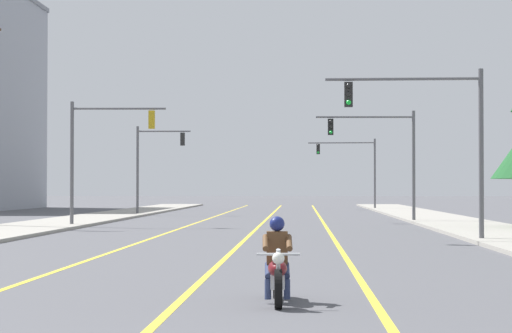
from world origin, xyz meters
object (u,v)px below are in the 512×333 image
motorcycle_with_rider (277,268)px  traffic_signal_near_right (435,126)px  traffic_signal_mid_left (152,157)px  traffic_signal_near_left (99,144)px  traffic_signal_mid_right (385,148)px  traffic_signal_far_right (355,162)px

motorcycle_with_rider → traffic_signal_near_right: 19.52m
motorcycle_with_rider → traffic_signal_mid_left: (-9.91, 50.45, 3.44)m
motorcycle_with_rider → traffic_signal_near_left: bearing=107.2°
motorcycle_with_rider → traffic_signal_mid_left: bearing=101.1°
traffic_signal_near_right → traffic_signal_mid_left: same height
traffic_signal_mid_right → traffic_signal_mid_left: 19.86m
traffic_signal_mid_left → traffic_signal_mid_right: bearing=-41.0°
traffic_signal_near_right → traffic_signal_mid_right: same height
traffic_signal_near_right → traffic_signal_far_right: 50.05m
motorcycle_with_rider → traffic_signal_near_right: (5.21, 18.47, 3.56)m
traffic_signal_near_left → traffic_signal_mid_right: size_ratio=1.00×
traffic_signal_near_left → traffic_signal_mid_left: (-0.33, 19.43, -0.06)m
traffic_signal_near_right → traffic_signal_mid_right: size_ratio=1.00×
traffic_signal_mid_right → traffic_signal_far_right: same height
traffic_signal_mid_right → traffic_signal_mid_left: (-14.98, 13.04, -0.11)m
traffic_signal_near_right → traffic_signal_mid_right: (-0.14, 18.94, -0.01)m
traffic_signal_near_left → traffic_signal_mid_left: same height
traffic_signal_near_right → traffic_signal_far_right: size_ratio=1.00×
traffic_signal_near_left → traffic_signal_far_right: same height
motorcycle_with_rider → traffic_signal_mid_right: (5.07, 37.41, 3.55)m
traffic_signal_mid_right → traffic_signal_far_right: bearing=89.8°
traffic_signal_mid_left → traffic_signal_far_right: bearing=50.2°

